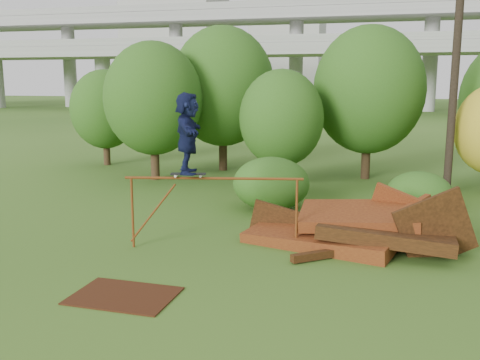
% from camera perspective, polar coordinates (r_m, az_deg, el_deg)
% --- Properties ---
extents(ground, '(240.00, 240.00, 0.00)m').
position_cam_1_polar(ground, '(11.89, 1.36, -9.51)').
color(ground, '#2D5116').
rests_on(ground, ground).
extents(scrap_pile, '(5.73, 3.55, 2.05)m').
position_cam_1_polar(scrap_pile, '(13.79, 12.03, -5.18)').
color(scrap_pile, '#48190C').
rests_on(scrap_pile, ground).
extents(grind_rail, '(4.25, 0.93, 1.79)m').
position_cam_1_polar(grind_rail, '(12.97, -2.82, -1.41)').
color(grind_rail, brown).
rests_on(grind_rail, ground).
extents(skateboard, '(0.87, 0.39, 0.09)m').
position_cam_1_polar(skateboard, '(12.96, -5.53, 0.65)').
color(skateboard, black).
rests_on(skateboard, grind_rail).
extents(skater, '(1.08, 1.89, 1.94)m').
position_cam_1_polar(skater, '(12.83, -5.61, 4.99)').
color(skater, '#10163A').
rests_on(skater, skateboard).
extents(flat_plate, '(1.99, 1.45, 0.03)m').
position_cam_1_polar(flat_plate, '(10.72, -12.28, -11.96)').
color(flat_plate, '#36190B').
rests_on(flat_plate, ground).
extents(tree_0, '(4.03, 4.03, 5.68)m').
position_cam_1_polar(tree_0, '(22.36, -9.24, 8.56)').
color(tree_0, black).
rests_on(tree_0, ground).
extents(tree_1, '(4.68, 4.68, 6.52)m').
position_cam_1_polar(tree_1, '(24.46, -1.87, 9.93)').
color(tree_1, black).
rests_on(tree_1, ground).
extents(tree_2, '(3.21, 3.21, 4.53)m').
position_cam_1_polar(tree_2, '(20.44, 4.44, 6.57)').
color(tree_2, black).
rests_on(tree_2, ground).
extents(tree_3, '(4.56, 4.56, 6.33)m').
position_cam_1_polar(tree_3, '(22.87, 13.57, 9.31)').
color(tree_3, black).
rests_on(tree_3, ground).
extents(tree_6, '(3.31, 3.31, 4.63)m').
position_cam_1_polar(tree_6, '(26.86, -14.22, 7.32)').
color(tree_6, black).
rests_on(tree_6, ground).
extents(shrub_left, '(2.46, 2.27, 1.70)m').
position_cam_1_polar(shrub_left, '(17.06, 3.34, -0.37)').
color(shrub_left, '#254913').
rests_on(shrub_left, ground).
extents(shrub_right, '(1.98, 1.81, 1.40)m').
position_cam_1_polar(shrub_right, '(16.99, 18.55, -1.47)').
color(shrub_right, '#254913').
rests_on(shrub_right, ground).
extents(utility_pole, '(1.40, 0.28, 9.14)m').
position_cam_1_polar(utility_pole, '(20.37, 22.01, 11.40)').
color(utility_pole, black).
rests_on(utility_pole, ground).
extents(freeway_overpass, '(160.00, 15.00, 13.70)m').
position_cam_1_polar(freeway_overpass, '(74.10, 12.83, 15.12)').
color(freeway_overpass, gray).
rests_on(freeway_overpass, ground).
extents(building_left, '(18.00, 16.00, 35.00)m').
position_cam_1_polar(building_left, '(114.16, -6.83, 17.22)').
color(building_left, '#9E9E99').
rests_on(building_left, ground).
extents(building_right, '(14.00, 14.00, 28.00)m').
position_cam_1_polar(building_right, '(114.82, 5.22, 15.45)').
color(building_right, '#9E9E99').
rests_on(building_right, ground).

